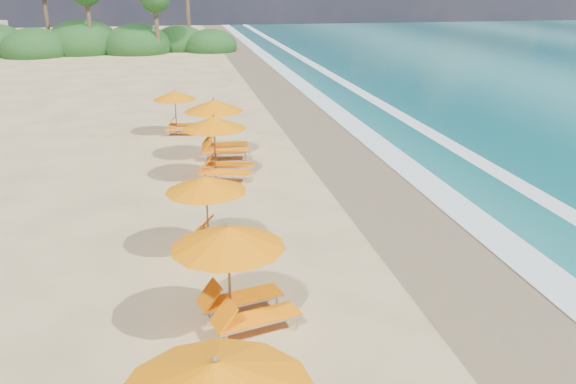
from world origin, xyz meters
name	(u,v)px	position (x,y,z in m)	size (l,w,h in m)	color
ground	(288,233)	(0.00, 0.00, 0.00)	(160.00, 160.00, 0.00)	#D9BE7F
wet_sand	(424,222)	(4.00, 0.00, 0.01)	(4.00, 160.00, 0.01)	#7F694C
surf_foam	(510,215)	(6.70, 0.00, 0.03)	(4.00, 160.00, 0.01)	white
station_2	(237,269)	(-1.86, -4.44, 1.27)	(2.81, 2.72, 2.26)	olive
station_3	(213,209)	(-2.08, -0.81, 1.17)	(2.75, 2.74, 2.09)	olive
station_4	(220,143)	(-1.41, 5.26, 1.27)	(2.81, 2.72, 2.27)	olive
station_5	(219,124)	(-1.22, 7.96, 1.31)	(2.60, 2.42, 2.34)	olive
station_6	(179,109)	(-2.68, 12.09, 1.12)	(2.38, 2.27, 2.00)	olive
treeline	(94,42)	(-9.94, 45.51, 1.00)	(25.80, 8.80, 9.74)	#163D14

